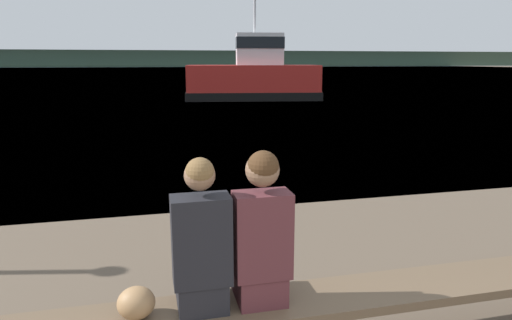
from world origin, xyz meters
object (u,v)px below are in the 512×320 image
at_px(bench_main, 315,306).
at_px(person_left, 201,247).
at_px(person_right, 261,236).
at_px(tugboat_red, 254,79).
at_px(shopping_bag, 136,303).

bearing_deg(bench_main, person_left, 179.31).
bearing_deg(person_left, person_right, -0.34).
height_order(bench_main, person_right, person_right).
distance_m(bench_main, tugboat_red, 23.02).
height_order(shopping_bag, tugboat_red, tugboat_red).
bearing_deg(person_right, tugboat_red, 76.83).
bearing_deg(bench_main, tugboat_red, 77.82).
height_order(person_left, shopping_bag, person_left).
relative_size(person_left, person_right, 0.98).
bearing_deg(bench_main, person_right, 178.95).
distance_m(person_left, person_right, 0.41).
height_order(bench_main, person_left, person_left).
bearing_deg(shopping_bag, bench_main, -0.25).
relative_size(person_right, tugboat_red, 0.14).
distance_m(person_right, shopping_bag, 0.93).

